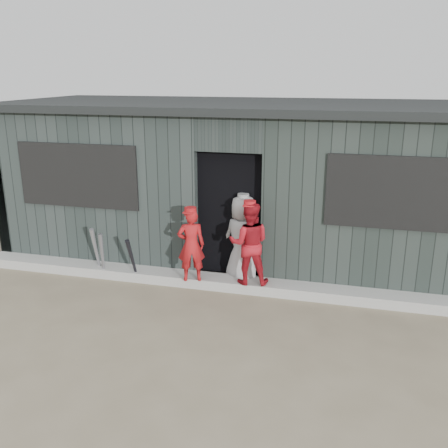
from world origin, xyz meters
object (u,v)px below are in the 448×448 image
(bat_mid, at_px, (102,256))
(player_red_right, at_px, (249,243))
(bat_left, at_px, (96,252))
(bat_right, at_px, (132,260))
(player_grey_back, at_px, (243,240))
(player_red_left, at_px, (191,245))
(dugout, at_px, (248,181))

(bat_mid, distance_m, player_red_right, 2.33)
(bat_left, bearing_deg, bat_right, -8.92)
(player_grey_back, bearing_deg, player_red_left, 51.09)
(dugout, bearing_deg, player_red_right, -77.66)
(bat_right, bearing_deg, bat_left, 171.08)
(bat_left, distance_m, player_red_right, 2.45)
(bat_mid, height_order, player_red_right, player_red_right)
(bat_mid, xyz_separation_m, bat_right, (0.52, -0.04, -0.00))
(player_red_left, height_order, player_red_right, player_red_right)
(bat_left, height_order, bat_right, bat_left)
(player_red_right, distance_m, player_grey_back, 0.37)
(bat_left, bearing_deg, player_grey_back, 8.64)
(player_red_left, bearing_deg, player_grey_back, -166.47)
(bat_left, height_order, player_red_right, player_red_right)
(bat_left, distance_m, player_grey_back, 2.31)
(bat_right, xyz_separation_m, player_grey_back, (1.61, 0.45, 0.31))
(player_grey_back, height_order, dugout, dugout)
(bat_right, xyz_separation_m, player_red_right, (1.77, 0.12, 0.38))
(bat_left, distance_m, dugout, 2.84)
(bat_right, xyz_separation_m, dugout, (1.39, 1.87, 0.92))
(bat_left, bearing_deg, bat_mid, -24.07)
(player_red_left, distance_m, dugout, 2.01)
(player_grey_back, bearing_deg, bat_left, 25.76)
(bat_left, bearing_deg, player_red_left, -3.80)
(bat_left, xyz_separation_m, dugout, (2.05, 1.76, 0.87))
(bat_mid, relative_size, dugout, 0.09)
(dugout, bearing_deg, bat_left, -139.24)
(bat_left, relative_size, player_grey_back, 0.62)
(bat_left, xyz_separation_m, bat_right, (0.66, -0.10, -0.04))
(bat_mid, relative_size, bat_right, 0.97)
(player_red_right, bearing_deg, bat_left, -9.73)
(bat_mid, distance_m, player_red_left, 1.50)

